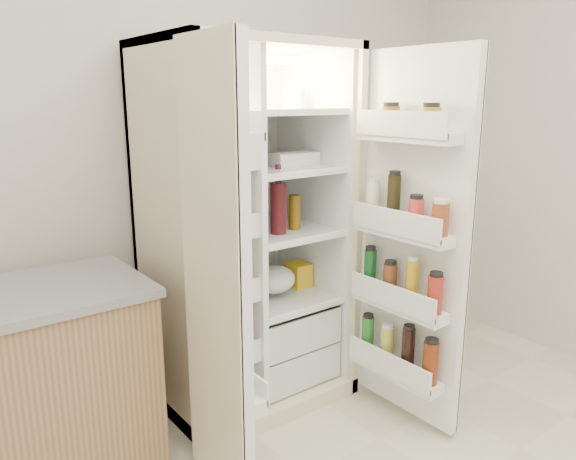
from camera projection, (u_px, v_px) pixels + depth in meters
wall_back at (171, 136)px, 2.81m from camera, size 4.00×0.02×2.70m
refrigerator at (245, 257)px, 2.81m from camera, size 0.92×0.70×1.80m
freezer_door at (217, 279)px, 2.01m from camera, size 0.15×0.40×1.72m
fridge_door at (411, 246)px, 2.52m from camera, size 0.17×0.58×1.72m
kitchen_counter at (5, 396)px, 2.13m from camera, size 1.12×0.60×0.82m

